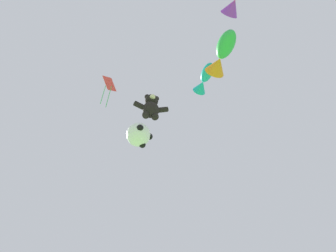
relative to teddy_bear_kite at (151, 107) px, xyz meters
The scene contains 5 objects.
teddy_bear_kite is the anchor object (origin of this frame).
soccer_ball_kite 1.87m from the teddy_bear_kite, 159.35° to the left, with size 1.09×1.09×1.01m.
fish_kite_teal 4.60m from the teddy_bear_kite, ahead, with size 0.81×1.97×0.78m.
fish_kite_emerald 4.78m from the teddy_bear_kite, 29.75° to the right, with size 1.09×2.44×1.08m.
diamond_kite 3.70m from the teddy_bear_kite, 153.72° to the left, with size 0.86×0.88×2.68m.
Camera 1 is at (-1.46, -3.90, 1.60)m, focal length 28.00 mm.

